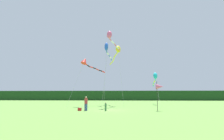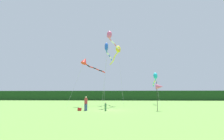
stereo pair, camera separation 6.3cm
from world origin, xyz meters
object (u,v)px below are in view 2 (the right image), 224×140
(person_adult, at_px, (86,103))
(kite_yellow, at_px, (117,51))
(banner_flag_pole, at_px, (159,87))
(kite_rainbow, at_px, (111,37))
(kite_cyan, at_px, (155,77))
(kite_blue, at_px, (107,49))
(cooler_box, at_px, (80,109))
(person_child, at_px, (106,106))
(kite_red, at_px, (86,62))

(person_adult, height_order, kite_yellow, kite_yellow)
(banner_flag_pole, relative_size, kite_rainbow, 0.30)
(kite_cyan, distance_m, kite_blue, 11.79)
(kite_cyan, relative_size, kite_blue, 0.80)
(kite_blue, bearing_deg, person_adult, -97.59)
(cooler_box, relative_size, kite_cyan, 0.05)
(person_child, distance_m, kite_yellow, 15.75)
(person_adult, relative_size, banner_flag_pole, 0.48)
(person_adult, relative_size, kite_yellow, 0.16)
(cooler_box, bearing_deg, person_adult, 6.26)
(banner_flag_pole, bearing_deg, kite_red, 143.92)
(banner_flag_pole, xyz_separation_m, kite_rainbow, (-6.76, 5.63, 8.63))
(cooler_box, relative_size, kite_rainbow, 0.04)
(kite_cyan, bearing_deg, person_adult, -127.15)
(person_child, height_order, kite_yellow, kite_yellow)
(person_adult, distance_m, kite_red, 11.46)
(kite_cyan, bearing_deg, banner_flag_pole, -97.70)
(person_adult, relative_size, kite_rainbow, 0.14)
(kite_red, distance_m, kite_blue, 5.68)
(cooler_box, xyz_separation_m, kite_red, (-1.19, 8.96, 7.82))
(person_child, relative_size, kite_blue, 0.09)
(kite_rainbow, xyz_separation_m, kite_yellow, (0.87, 5.70, -1.08))
(kite_red, xyz_separation_m, kite_blue, (3.56, 3.04, 3.22))
(person_adult, height_order, cooler_box, person_adult)
(person_adult, distance_m, person_child, 2.63)
(banner_flag_pole, bearing_deg, kite_yellow, 117.45)
(person_adult, bearing_deg, kite_red, 102.54)
(cooler_box, distance_m, kite_blue, 16.47)
(person_child, xyz_separation_m, kite_yellow, (1.05, 12.14, 9.99))
(cooler_box, bearing_deg, kite_cyan, 51.18)
(kite_red, distance_m, kite_rainbow, 6.59)
(person_child, distance_m, kite_rainbow, 12.80)
(kite_red, height_order, kite_rainbow, kite_rainbow)
(person_child, distance_m, kite_cyan, 18.60)
(person_adult, distance_m, cooler_box, 1.15)
(person_child, distance_m, kite_red, 12.63)
(banner_flag_pole, xyz_separation_m, kite_red, (-11.49, 8.37, 4.95))
(cooler_box, distance_m, banner_flag_pole, 10.71)
(kite_cyan, xyz_separation_m, kite_blue, (-9.91, -3.28, 5.48))
(cooler_box, relative_size, kite_yellow, 0.04)
(kite_red, distance_m, kite_yellow, 6.85)
(kite_red, distance_m, kite_cyan, 15.05)
(banner_flag_pole, distance_m, kite_cyan, 15.06)
(person_adult, height_order, kite_red, kite_red)
(person_child, height_order, kite_red, kite_red)
(kite_blue, bearing_deg, kite_cyan, 18.28)
(kite_cyan, bearing_deg, kite_yellow, -156.93)
(banner_flag_pole, height_order, kite_yellow, kite_yellow)
(cooler_box, distance_m, kite_rainbow, 13.54)
(cooler_box, bearing_deg, kite_yellow, 69.67)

